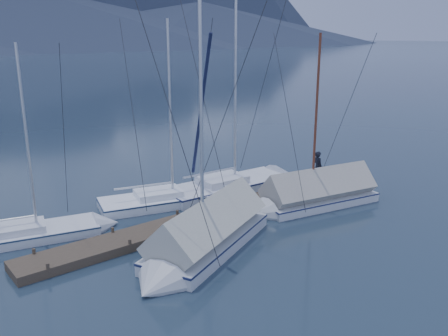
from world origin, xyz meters
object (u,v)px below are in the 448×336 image
Objects in this scene: sailboat_open_right at (243,184)px; sailboat_covered_near at (309,197)px; sailboat_covered_far at (201,241)px; sailboat_open_mid at (183,199)px; sailboat_open_left at (49,232)px; person at (318,167)px.

sailboat_covered_near is at bearing -81.92° from sailboat_open_right.
sailboat_covered_near is 6.96m from sailboat_covered_far.
sailboat_open_right reaches higher than sailboat_open_mid.
sailboat_covered_far is at bearing -53.63° from sailboat_open_left.
sailboat_covered_near is 2.80m from person.
sailboat_covered_far is 9.48m from person.
sailboat_open_left is at bearing 178.96° from sailboat_open_right.
sailboat_open_right is at bearing -2.31° from sailboat_open_mid.
sailboat_open_mid is 3.71m from sailboat_open_right.
sailboat_open_left is at bearing 126.37° from sailboat_covered_far.
sailboat_open_mid reaches higher than person.
person is at bearing -22.56° from sailboat_open_mid.
person is at bearing 33.06° from sailboat_covered_near.
person is (6.55, -2.72, 1.01)m from sailboat_open_mid.
sailboat_covered_near reaches higher than sailboat_open_left.
sailboat_open_mid is 1.07× the size of sailboat_covered_near.
sailboat_covered_near is (4.28, -4.19, 0.27)m from sailboat_open_mid.
sailboat_open_left is 13.25m from person.
sailboat_open_mid is 0.91× the size of sailboat_covered_far.
sailboat_open_mid reaches higher than sailboat_open_left.
sailboat_covered_far is (-6.33, -4.92, 0.31)m from sailboat_open_right.
sailboat_open_right reaches higher than sailboat_covered_far.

